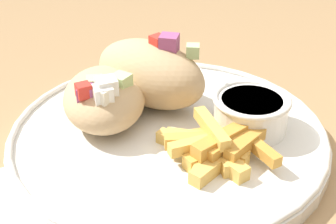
# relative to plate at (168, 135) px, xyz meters

# --- Properties ---
(table) EXTENTS (1.45, 1.45, 0.74)m
(table) POSITION_rel_plate_xyz_m (0.03, 0.05, -0.07)
(table) COLOR #9E7A51
(table) RESTS_ON ground_plane
(plate) EXTENTS (0.29, 0.29, 0.02)m
(plate) POSITION_rel_plate_xyz_m (0.00, 0.00, 0.00)
(plate) COLOR white
(plate) RESTS_ON table
(pita_sandwich_near) EXTENTS (0.13, 0.11, 0.05)m
(pita_sandwich_near) POSITION_rel_plate_xyz_m (-0.05, -0.04, 0.03)
(pita_sandwich_near) COLOR tan
(pita_sandwich_near) RESTS_ON plate
(pita_sandwich_far) EXTENTS (0.14, 0.11, 0.07)m
(pita_sandwich_far) POSITION_rel_plate_xyz_m (-0.06, 0.01, 0.04)
(pita_sandwich_far) COLOR tan
(pita_sandwich_far) RESTS_ON plate
(fries_pile) EXTENTS (0.09, 0.09, 0.03)m
(fries_pile) POSITION_rel_plate_xyz_m (0.05, 0.02, 0.01)
(fries_pile) COLOR gold
(fries_pile) RESTS_ON plate
(sauce_ramekin) EXTENTS (0.07, 0.07, 0.03)m
(sauce_ramekin) POSITION_rel_plate_xyz_m (0.03, 0.07, 0.02)
(sauce_ramekin) COLOR white
(sauce_ramekin) RESTS_ON plate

